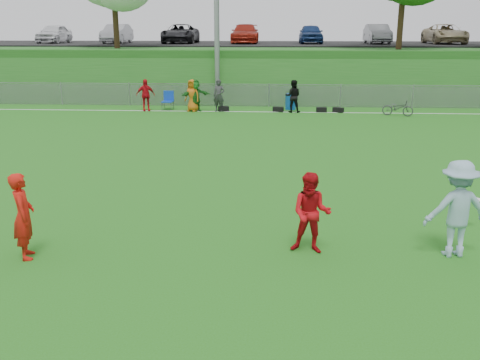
# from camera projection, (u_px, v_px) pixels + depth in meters

# --- Properties ---
(ground) EXTENTS (120.00, 120.00, 0.00)m
(ground) POSITION_uv_depth(u_px,v_px,m) (258.00, 246.00, 11.17)
(ground) COLOR #266916
(ground) RESTS_ON ground
(sideline_far) EXTENTS (60.00, 0.10, 0.01)m
(sideline_far) POSITION_uv_depth(u_px,v_px,m) (268.00, 112.00, 28.43)
(sideline_far) COLOR white
(sideline_far) RESTS_ON ground
(fence) EXTENTS (58.00, 0.06, 1.30)m
(fence) POSITION_uv_depth(u_px,v_px,m) (269.00, 95.00, 30.17)
(fence) COLOR gray
(fence) RESTS_ON ground
(berm) EXTENTS (120.00, 18.00, 3.00)m
(berm) POSITION_uv_depth(u_px,v_px,m) (271.00, 66.00, 40.47)
(berm) COLOR #1D5A19
(berm) RESTS_ON ground
(parking_lot) EXTENTS (120.00, 12.00, 0.10)m
(parking_lot) POSITION_uv_depth(u_px,v_px,m) (271.00, 44.00, 41.96)
(parking_lot) COLOR black
(parking_lot) RESTS_ON berm
(car_row) EXTENTS (32.04, 5.18, 1.44)m
(car_row) POSITION_uv_depth(u_px,v_px,m) (256.00, 34.00, 40.86)
(car_row) COLOR white
(car_row) RESTS_ON parking_lot
(spectator_row) EXTENTS (8.85, 1.10, 1.69)m
(spectator_row) POSITION_uv_depth(u_px,v_px,m) (210.00, 96.00, 28.38)
(spectator_row) COLOR red
(spectator_row) RESTS_ON ground
(gear_bags) EXTENTS (6.71, 0.52, 0.26)m
(gear_bags) POSITION_uv_depth(u_px,v_px,m) (290.00, 109.00, 28.42)
(gear_bags) COLOR black
(gear_bags) RESTS_ON ground
(player_red_left) EXTENTS (0.62, 0.74, 1.73)m
(player_red_left) POSITION_uv_depth(u_px,v_px,m) (23.00, 216.00, 10.39)
(player_red_left) COLOR red
(player_red_left) RESTS_ON ground
(player_red_center) EXTENTS (0.91, 0.76, 1.66)m
(player_red_center) POSITION_uv_depth(u_px,v_px,m) (311.00, 213.00, 10.65)
(player_red_center) COLOR #B70C13
(player_red_center) RESTS_ON ground
(player_blue) EXTENTS (1.35, 0.89, 1.95)m
(player_blue) POSITION_uv_depth(u_px,v_px,m) (457.00, 209.00, 10.46)
(player_blue) COLOR #8BAFC2
(player_blue) RESTS_ON ground
(frisbee) EXTENTS (0.24, 0.24, 0.02)m
(frisbee) POSITION_uv_depth(u_px,v_px,m) (477.00, 199.00, 11.94)
(frisbee) COLOR white
(frisbee) RESTS_ON ground
(recycling_bin) EXTENTS (0.69, 0.69, 0.86)m
(recycling_bin) POSITION_uv_depth(u_px,v_px,m) (291.00, 102.00, 29.20)
(recycling_bin) COLOR #0E4B99
(recycling_bin) RESTS_ON ground
(camp_chair) EXTENTS (0.62, 0.63, 1.02)m
(camp_chair) POSITION_uv_depth(u_px,v_px,m) (168.00, 104.00, 29.05)
(camp_chair) COLOR #103BB3
(camp_chair) RESTS_ON ground
(bicycle) EXTENTS (1.63, 0.99, 0.81)m
(bicycle) POSITION_uv_depth(u_px,v_px,m) (398.00, 108.00, 27.15)
(bicycle) COLOR #2E2E31
(bicycle) RESTS_ON ground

